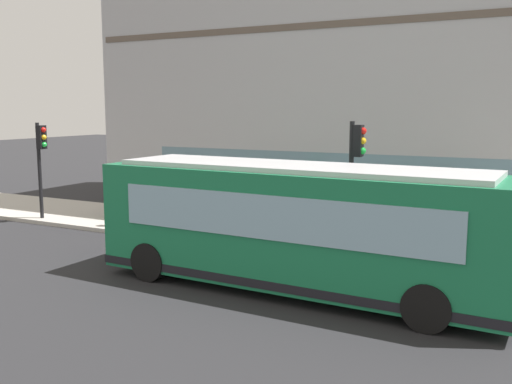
{
  "coord_description": "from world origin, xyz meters",
  "views": [
    {
      "loc": [
        -12.65,
        -7.55,
        4.41
      ],
      "look_at": [
        2.76,
        0.48,
        1.86
      ],
      "focal_mm": 40.5,
      "sensor_mm": 36.0,
      "label": 1
    }
  ],
  "objects_px": {
    "pedestrian_walking_along_curb": "(110,191)",
    "pedestrian_near_building_entrance": "(124,199)",
    "newspaper_vending_box": "(484,239)",
    "pedestrian_near_hydrant": "(452,218)",
    "city_bus_nearside": "(296,227)",
    "fire_hydrant": "(368,232)",
    "traffic_light_near_corner": "(355,163)",
    "traffic_light_down_block": "(41,152)"
  },
  "relations": [
    {
      "from": "city_bus_nearside",
      "to": "traffic_light_near_corner",
      "type": "xyz_separation_m",
      "value": [
        3.35,
        -0.38,
        1.3
      ]
    },
    {
      "from": "pedestrian_walking_along_curb",
      "to": "pedestrian_near_hydrant",
      "type": "distance_m",
      "value": 12.69
    },
    {
      "from": "city_bus_nearside",
      "to": "fire_hydrant",
      "type": "distance_m",
      "value": 5.02
    },
    {
      "from": "fire_hydrant",
      "to": "pedestrian_near_hydrant",
      "type": "bearing_deg",
      "value": -72.44
    },
    {
      "from": "city_bus_nearside",
      "to": "pedestrian_near_hydrant",
      "type": "relative_size",
      "value": 6.27
    },
    {
      "from": "pedestrian_near_hydrant",
      "to": "newspaper_vending_box",
      "type": "height_order",
      "value": "pedestrian_near_hydrant"
    },
    {
      "from": "traffic_light_near_corner",
      "to": "traffic_light_down_block",
      "type": "relative_size",
      "value": 1.05
    },
    {
      "from": "traffic_light_near_corner",
      "to": "pedestrian_near_building_entrance",
      "type": "bearing_deg",
      "value": 89.05
    },
    {
      "from": "pedestrian_near_hydrant",
      "to": "pedestrian_walking_along_curb",
      "type": "bearing_deg",
      "value": 94.89
    },
    {
      "from": "pedestrian_walking_along_curb",
      "to": "newspaper_vending_box",
      "type": "distance_m",
      "value": 13.67
    },
    {
      "from": "pedestrian_walking_along_curb",
      "to": "fire_hydrant",
      "type": "bearing_deg",
      "value": -88.21
    },
    {
      "from": "traffic_light_down_block",
      "to": "fire_hydrant",
      "type": "relative_size",
      "value": 4.99
    },
    {
      "from": "traffic_light_near_corner",
      "to": "pedestrian_walking_along_curb",
      "type": "bearing_deg",
      "value": 83.17
    },
    {
      "from": "city_bus_nearside",
      "to": "pedestrian_walking_along_curb",
      "type": "relative_size",
      "value": 5.58
    },
    {
      "from": "city_bus_nearside",
      "to": "pedestrian_near_building_entrance",
      "type": "height_order",
      "value": "city_bus_nearside"
    },
    {
      "from": "newspaper_vending_box",
      "to": "pedestrian_near_hydrant",
      "type": "bearing_deg",
      "value": 63.81
    },
    {
      "from": "traffic_light_down_block",
      "to": "pedestrian_near_building_entrance",
      "type": "xyz_separation_m",
      "value": [
        0.26,
        -3.76,
        -1.58
      ]
    },
    {
      "from": "traffic_light_near_corner",
      "to": "pedestrian_near_building_entrance",
      "type": "height_order",
      "value": "traffic_light_near_corner"
    },
    {
      "from": "pedestrian_walking_along_curb",
      "to": "pedestrian_near_building_entrance",
      "type": "bearing_deg",
      "value": -123.85
    },
    {
      "from": "traffic_light_near_corner",
      "to": "pedestrian_near_hydrant",
      "type": "distance_m",
      "value": 3.76
    },
    {
      "from": "pedestrian_near_building_entrance",
      "to": "pedestrian_near_hydrant",
      "type": "bearing_deg",
      "value": -78.87
    },
    {
      "from": "traffic_light_near_corner",
      "to": "pedestrian_walking_along_curb",
      "type": "distance_m",
      "value": 10.48
    },
    {
      "from": "pedestrian_walking_along_curb",
      "to": "pedestrian_near_building_entrance",
      "type": "height_order",
      "value": "pedestrian_walking_along_curb"
    },
    {
      "from": "traffic_light_down_block",
      "to": "fire_hydrant",
      "type": "distance_m",
      "value": 12.68
    },
    {
      "from": "pedestrian_walking_along_curb",
      "to": "traffic_light_near_corner",
      "type": "bearing_deg",
      "value": -96.83
    },
    {
      "from": "traffic_light_down_block",
      "to": "pedestrian_near_building_entrance",
      "type": "bearing_deg",
      "value": -86.09
    },
    {
      "from": "traffic_light_down_block",
      "to": "pedestrian_near_building_entrance",
      "type": "distance_m",
      "value": 4.09
    },
    {
      "from": "newspaper_vending_box",
      "to": "fire_hydrant",
      "type": "bearing_deg",
      "value": 94.47
    },
    {
      "from": "traffic_light_down_block",
      "to": "fire_hydrant",
      "type": "height_order",
      "value": "traffic_light_down_block"
    },
    {
      "from": "pedestrian_near_hydrant",
      "to": "traffic_light_near_corner",
      "type": "bearing_deg",
      "value": 134.32
    },
    {
      "from": "traffic_light_down_block",
      "to": "newspaper_vending_box",
      "type": "xyz_separation_m",
      "value": [
        1.93,
        -15.79,
        -2.12
      ]
    },
    {
      "from": "traffic_light_down_block",
      "to": "traffic_light_near_corner",
      "type": "bearing_deg",
      "value": -89.48
    },
    {
      "from": "pedestrian_near_hydrant",
      "to": "newspaper_vending_box",
      "type": "relative_size",
      "value": 1.79
    },
    {
      "from": "traffic_light_near_corner",
      "to": "traffic_light_down_block",
      "type": "xyz_separation_m",
      "value": [
        -0.11,
        12.42,
        -0.13
      ]
    },
    {
      "from": "traffic_light_near_corner",
      "to": "fire_hydrant",
      "type": "height_order",
      "value": "traffic_light_near_corner"
    },
    {
      "from": "fire_hydrant",
      "to": "pedestrian_near_hydrant",
      "type": "relative_size",
      "value": 0.46
    },
    {
      "from": "pedestrian_near_building_entrance",
      "to": "newspaper_vending_box",
      "type": "relative_size",
      "value": 1.92
    },
    {
      "from": "newspaper_vending_box",
      "to": "pedestrian_walking_along_curb",
      "type": "bearing_deg",
      "value": 92.46
    },
    {
      "from": "fire_hydrant",
      "to": "newspaper_vending_box",
      "type": "bearing_deg",
      "value": -85.53
    },
    {
      "from": "city_bus_nearside",
      "to": "pedestrian_near_building_entrance",
      "type": "xyz_separation_m",
      "value": [
        3.49,
        8.27,
        -0.41
      ]
    },
    {
      "from": "traffic_light_near_corner",
      "to": "newspaper_vending_box",
      "type": "xyz_separation_m",
      "value": [
        1.82,
        -3.37,
        -2.25
      ]
    },
    {
      "from": "fire_hydrant",
      "to": "newspaper_vending_box",
      "type": "xyz_separation_m",
      "value": [
        0.27,
        -3.41,
        0.09
      ]
    }
  ]
}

